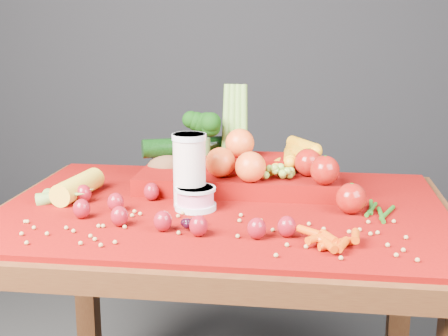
# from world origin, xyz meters

# --- Properties ---
(table) EXTENTS (1.10, 0.80, 0.75)m
(table) POSITION_xyz_m (0.00, 0.00, 0.66)
(table) COLOR #38190C
(table) RESTS_ON ground
(red_cloth) EXTENTS (1.05, 0.75, 0.01)m
(red_cloth) POSITION_xyz_m (0.00, 0.00, 0.76)
(red_cloth) COLOR #710703
(red_cloth) RESTS_ON table
(milk_glass) EXTENTS (0.08, 0.08, 0.18)m
(milk_glass) POSITION_xyz_m (-0.08, -0.01, 0.86)
(milk_glass) COLOR beige
(milk_glass) RESTS_ON red_cloth
(yogurt_bowl) EXTENTS (0.10, 0.10, 0.05)m
(yogurt_bowl) POSITION_xyz_m (-0.06, -0.04, 0.79)
(yogurt_bowl) COLOR silver
(yogurt_bowl) RESTS_ON red_cloth
(strawberry_scatter) EXTENTS (0.54, 0.28, 0.05)m
(strawberry_scatter) POSITION_xyz_m (-0.12, -0.14, 0.79)
(strawberry_scatter) COLOR maroon
(strawberry_scatter) RESTS_ON red_cloth
(dark_grape_cluster) EXTENTS (0.06, 0.05, 0.03)m
(dark_grape_cluster) POSITION_xyz_m (-0.04, -0.18, 0.78)
(dark_grape_cluster) COLOR black
(dark_grape_cluster) RESTS_ON red_cloth
(soybean_scatter) EXTENTS (0.84, 0.24, 0.01)m
(soybean_scatter) POSITION_xyz_m (0.00, -0.20, 0.77)
(soybean_scatter) COLOR #B08D4C
(soybean_scatter) RESTS_ON red_cloth
(corn_ear) EXTENTS (0.20, 0.24, 0.06)m
(corn_ear) POSITION_xyz_m (-0.38, -0.01, 0.78)
(corn_ear) COLOR yellow
(corn_ear) RESTS_ON red_cloth
(potato) EXTENTS (0.11, 0.08, 0.07)m
(potato) POSITION_xyz_m (-0.18, 0.20, 0.80)
(potato) COLOR #55311C
(potato) RESTS_ON red_cloth
(baby_carrot_pile) EXTENTS (0.18, 0.17, 0.03)m
(baby_carrot_pile) POSITION_xyz_m (0.25, -0.25, 0.78)
(baby_carrot_pile) COLOR #C33F06
(baby_carrot_pile) RESTS_ON red_cloth
(green_bean_pile) EXTENTS (0.14, 0.12, 0.01)m
(green_bean_pile) POSITION_xyz_m (0.37, -0.01, 0.77)
(green_bean_pile) COLOR #1C5312
(green_bean_pile) RESTS_ON red_cloth
(produce_mound) EXTENTS (0.59, 0.36, 0.27)m
(produce_mound) POSITION_xyz_m (0.04, 0.16, 0.82)
(produce_mound) COLOR #710703
(produce_mound) RESTS_ON red_cloth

